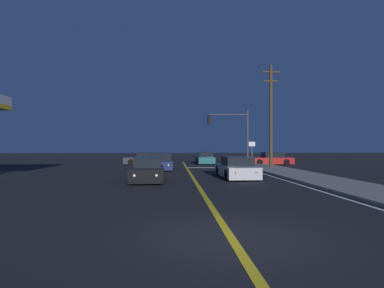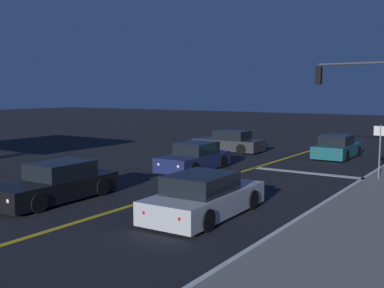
% 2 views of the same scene
% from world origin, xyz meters
% --- Properties ---
extents(sidewalk_right, '(3.20, 40.74, 0.15)m').
position_xyz_m(sidewalk_right, '(7.09, 11.32, 0.07)').
color(sidewalk_right, gray).
rests_on(sidewalk_right, ground).
extents(lane_line_center, '(0.20, 38.47, 0.01)m').
position_xyz_m(lane_line_center, '(0.00, 11.32, 0.01)').
color(lane_line_center, gold).
rests_on(lane_line_center, ground).
extents(lane_line_edge_right, '(0.16, 38.47, 0.01)m').
position_xyz_m(lane_line_edge_right, '(5.24, 11.32, 0.01)').
color(lane_line_edge_right, white).
rests_on(lane_line_edge_right, ground).
extents(stop_bar, '(5.49, 0.50, 0.01)m').
position_xyz_m(stop_bar, '(2.75, 21.13, 0.01)').
color(stop_bar, white).
rests_on(stop_bar, ground).
extents(car_following_oncoming_charcoal, '(4.44, 2.11, 1.34)m').
position_xyz_m(car_following_oncoming_charcoal, '(-4.23, 26.02, 0.58)').
color(car_following_oncoming_charcoal, '#2D2D33').
rests_on(car_following_oncoming_charcoal, ground).
extents(car_parked_curb_navy, '(1.91, 4.34, 1.34)m').
position_xyz_m(car_parked_curb_navy, '(-2.17, 18.87, 0.58)').
color(car_parked_curb_navy, navy).
rests_on(car_parked_curb_navy, ground).
extents(car_mid_block_silver, '(2.08, 4.72, 1.34)m').
position_xyz_m(car_mid_block_silver, '(2.71, 12.07, 0.58)').
color(car_mid_block_silver, '#B2B5BA').
rests_on(car_mid_block_silver, ground).
extents(car_lead_oncoming_black, '(1.97, 4.73, 1.34)m').
position_xyz_m(car_lead_oncoming_black, '(-2.70, 10.91, 0.58)').
color(car_lead_oncoming_black, black).
rests_on(car_lead_oncoming_black, ground).
extents(car_distant_tail_teal, '(1.90, 4.17, 1.34)m').
position_xyz_m(car_distant_tail_teal, '(2.35, 27.01, 0.58)').
color(car_distant_tail_teal, '#195960').
rests_on(car_distant_tail_teal, ground).
extents(traffic_signal_near_right, '(4.17, 0.28, 5.57)m').
position_xyz_m(traffic_signal_near_right, '(4.77, 23.43, 3.74)').
color(traffic_signal_near_right, '#38383D').
rests_on(traffic_signal_near_right, ground).
extents(street_sign_corner, '(0.56, 0.11, 2.43)m').
position_xyz_m(street_sign_corner, '(5.99, 20.63, 1.63)').
color(street_sign_corner, slate).
rests_on(street_sign_corner, ground).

